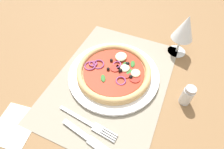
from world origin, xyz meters
TOP-DOWN VIEW (x-y plane):
  - ground_plane at (0.00, 0.00)cm, footprint 190.00×140.00cm
  - placemat at (0.00, 0.00)cm, footprint 47.26×34.16cm
  - plate at (-2.06, 0.11)cm, footprint 29.06×29.06cm
  - pizza at (-2.16, 0.14)cm, footprint 23.63×23.63cm
  - fork at (15.84, 0.80)cm, footprint 3.59×18.05cm
  - knife at (19.82, 4.11)cm, footprint 5.44×19.95cm
  - wine_glass at (-21.74, 16.51)cm, footprint 7.20×7.20cm
  - napkin at (24.06, -17.57)cm, footprint 12.97×11.98cm
  - pepper_shaker at (-1.57, 22.58)cm, footprint 3.20×3.20cm

SIDE VIEW (x-z plane):
  - ground_plane at x=0.00cm, z-range -2.40..0.00cm
  - napkin at x=24.06cm, z-range 0.00..0.36cm
  - placemat at x=0.00cm, z-range 0.00..0.40cm
  - fork at x=15.84cm, z-range 0.40..0.84cm
  - knife at x=19.82cm, z-range 0.35..0.96cm
  - plate at x=-2.06cm, z-range 0.40..1.46cm
  - pizza at x=-2.16cm, z-range 1.21..3.89cm
  - pepper_shaker at x=-1.57cm, z-range -0.10..6.60cm
  - wine_glass at x=-21.74cm, z-range 2.83..17.73cm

